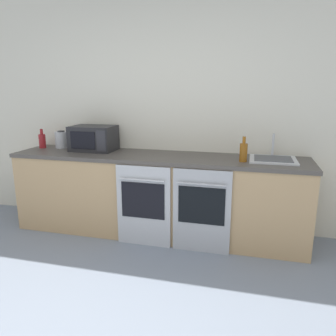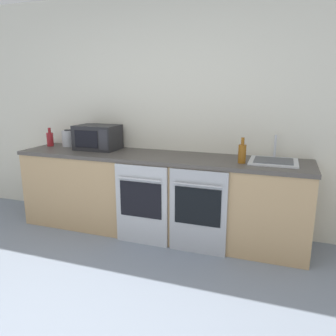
{
  "view_description": "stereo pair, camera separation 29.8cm",
  "coord_description": "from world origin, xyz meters",
  "px_view_note": "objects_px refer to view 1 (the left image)",
  "views": [
    {
      "loc": [
        0.97,
        -1.2,
        1.58
      ],
      "look_at": [
        0.12,
        2.09,
        0.75
      ],
      "focal_mm": 35.0,
      "sensor_mm": 36.0,
      "label": 1
    },
    {
      "loc": [
        1.26,
        -1.11,
        1.58
      ],
      "look_at": [
        0.12,
        2.09,
        0.75
      ],
      "focal_mm": 35.0,
      "sensor_mm": 36.0,
      "label": 2
    }
  ],
  "objects_px": {
    "sink": "(273,159)",
    "oven_left": "(143,206)",
    "oven_right": "(201,211)",
    "kettle": "(62,140)",
    "microwave": "(94,138)",
    "bottle_red": "(42,140)",
    "bottle_amber": "(243,152)"
  },
  "relations": [
    {
      "from": "bottle_red",
      "to": "bottle_amber",
      "type": "xyz_separation_m",
      "value": [
        2.36,
        -0.18,
        0.01
      ]
    },
    {
      "from": "bottle_amber",
      "to": "sink",
      "type": "relative_size",
      "value": 0.54
    },
    {
      "from": "microwave",
      "to": "sink",
      "type": "distance_m",
      "value": 1.97
    },
    {
      "from": "oven_left",
      "to": "sink",
      "type": "xyz_separation_m",
      "value": [
        1.24,
        0.39,
        0.47
      ]
    },
    {
      "from": "kettle",
      "to": "sink",
      "type": "xyz_separation_m",
      "value": [
        2.42,
        -0.1,
        -0.08
      ]
    },
    {
      "from": "microwave",
      "to": "bottle_amber",
      "type": "height_order",
      "value": "microwave"
    },
    {
      "from": "oven_left",
      "to": "bottle_red",
      "type": "xyz_separation_m",
      "value": [
        -1.41,
        0.43,
        0.55
      ]
    },
    {
      "from": "oven_left",
      "to": "kettle",
      "type": "height_order",
      "value": "kettle"
    },
    {
      "from": "bottle_amber",
      "to": "sink",
      "type": "xyz_separation_m",
      "value": [
        0.29,
        0.14,
        -0.08
      ]
    },
    {
      "from": "microwave",
      "to": "kettle",
      "type": "xyz_separation_m",
      "value": [
        -0.46,
        0.06,
        -0.04
      ]
    },
    {
      "from": "sink",
      "to": "oven_left",
      "type": "bearing_deg",
      "value": -162.66
    },
    {
      "from": "bottle_red",
      "to": "oven_right",
      "type": "bearing_deg",
      "value": -12.02
    },
    {
      "from": "oven_left",
      "to": "microwave",
      "type": "distance_m",
      "value": 1.04
    },
    {
      "from": "microwave",
      "to": "kettle",
      "type": "relative_size",
      "value": 2.38
    },
    {
      "from": "oven_left",
      "to": "bottle_amber",
      "type": "bearing_deg",
      "value": 14.53
    },
    {
      "from": "kettle",
      "to": "oven_left",
      "type": "bearing_deg",
      "value": -22.34
    },
    {
      "from": "oven_right",
      "to": "bottle_amber",
      "type": "relative_size",
      "value": 3.41
    },
    {
      "from": "oven_right",
      "to": "kettle",
      "type": "xyz_separation_m",
      "value": [
        -1.78,
        0.49,
        0.56
      ]
    },
    {
      "from": "kettle",
      "to": "oven_right",
      "type": "bearing_deg",
      "value": -15.34
    },
    {
      "from": "oven_right",
      "to": "sink",
      "type": "bearing_deg",
      "value": 30.86
    },
    {
      "from": "microwave",
      "to": "oven_left",
      "type": "bearing_deg",
      "value": -30.17
    },
    {
      "from": "oven_right",
      "to": "kettle",
      "type": "distance_m",
      "value": 1.92
    },
    {
      "from": "bottle_red",
      "to": "kettle",
      "type": "height_order",
      "value": "bottle_red"
    },
    {
      "from": "oven_left",
      "to": "microwave",
      "type": "height_order",
      "value": "microwave"
    },
    {
      "from": "oven_left",
      "to": "sink",
      "type": "height_order",
      "value": "sink"
    },
    {
      "from": "oven_right",
      "to": "bottle_amber",
      "type": "height_order",
      "value": "bottle_amber"
    },
    {
      "from": "microwave",
      "to": "kettle",
      "type": "distance_m",
      "value": 0.46
    },
    {
      "from": "oven_left",
      "to": "kettle",
      "type": "bearing_deg",
      "value": 157.66
    },
    {
      "from": "oven_right",
      "to": "sink",
      "type": "distance_m",
      "value": 0.89
    },
    {
      "from": "bottle_red",
      "to": "kettle",
      "type": "xyz_separation_m",
      "value": [
        0.22,
        0.06,
        0.01
      ]
    },
    {
      "from": "microwave",
      "to": "bottle_red",
      "type": "bearing_deg",
      "value": 179.93
    },
    {
      "from": "oven_left",
      "to": "bottle_amber",
      "type": "distance_m",
      "value": 1.13
    }
  ]
}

